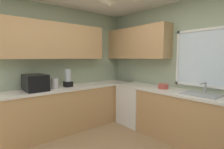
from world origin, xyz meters
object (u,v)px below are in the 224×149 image
(dishwasher, at_px, (135,105))
(bowl, at_px, (163,86))
(blender_appliance, at_px, (68,79))
(microwave, at_px, (35,83))
(sink_assembly, at_px, (201,94))
(kettle, at_px, (55,83))

(dishwasher, relative_size, bowl, 4.41)
(dishwasher, height_order, blender_appliance, blender_appliance)
(microwave, bearing_deg, dishwasher, 70.92)
(dishwasher, bearing_deg, microwave, -109.08)
(dishwasher, bearing_deg, bowl, 2.45)
(dishwasher, bearing_deg, sink_assembly, 1.51)
(dishwasher, relative_size, kettle, 4.14)
(kettle, bearing_deg, dishwasher, 67.72)
(dishwasher, xyz_separation_m, microwave, (-0.66, -1.91, 0.61))
(microwave, xyz_separation_m, bowl, (1.36, 1.94, -0.10))
(sink_assembly, xyz_separation_m, blender_appliance, (-2.06, -1.32, 0.15))
(sink_assembly, distance_m, blender_appliance, 2.45)
(kettle, distance_m, sink_assembly, 2.59)
(bowl, distance_m, blender_appliance, 1.89)
(microwave, relative_size, sink_assembly, 0.87)
(dishwasher, height_order, microwave, microwave)
(kettle, height_order, bowl, kettle)
(dishwasher, distance_m, microwave, 2.11)
(microwave, bearing_deg, bowl, 54.95)
(kettle, bearing_deg, bowl, 49.91)
(dishwasher, bearing_deg, kettle, -112.28)
(bowl, relative_size, blender_appliance, 0.53)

